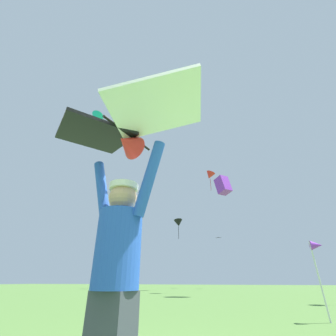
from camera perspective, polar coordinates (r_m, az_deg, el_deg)
kite_flyer_person at (r=1.83m, az=-12.91°, el=-24.05°), size 0.80×0.42×1.92m
held_stunt_kite at (r=2.19m, az=-10.96°, el=9.75°), size 1.67×1.09×0.40m
distant_kite_teal_high_right at (r=18.11m, az=-17.63°, el=11.85°), size 1.31×1.38×2.14m
distant_kite_black_high_left at (r=33.12m, az=-6.31°, el=-5.70°), size 1.02×1.03×1.45m
distant_kite_red_low_left at (r=22.65m, az=10.45°, el=-1.87°), size 1.30×1.14×2.10m
distant_kite_yellow_overhead_distant at (r=37.02m, az=12.90°, el=-3.56°), size 1.33×1.30×2.14m
distant_kite_black_low_right at (r=26.20m, az=2.62°, el=-13.65°), size 1.17×1.17×2.21m
distant_kite_purple_mid_left at (r=17.66m, az=13.62°, el=-4.24°), size 1.33×1.25×1.44m
distant_kite_black_far_center at (r=31.89m, az=12.58°, el=-16.62°), size 1.00×0.99×0.21m
marker_flag at (r=7.41m, az=33.26°, el=-16.87°), size 0.30×0.24×1.83m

